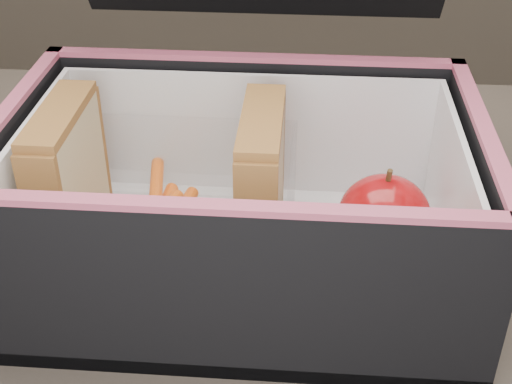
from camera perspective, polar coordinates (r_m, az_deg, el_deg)
lunch_bag at (r=0.51m, az=-1.15°, el=0.50°), size 0.33×0.34×0.31m
plastic_tub at (r=0.53m, az=-7.23°, el=-0.99°), size 0.19×0.13×0.08m
sandwich_left at (r=0.54m, az=-14.78°, el=1.08°), size 0.03×0.10×0.11m
sandwich_right at (r=0.51m, az=0.43°, el=0.53°), size 0.03×0.10×0.11m
carrot_sticks at (r=0.54m, az=-7.43°, el=-2.99°), size 0.04×0.15×0.03m
paper_napkin at (r=0.54m, az=9.70°, el=-5.17°), size 0.08×0.09×0.01m
red_apple at (r=0.52m, az=10.21°, el=-2.00°), size 0.08×0.08×0.07m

